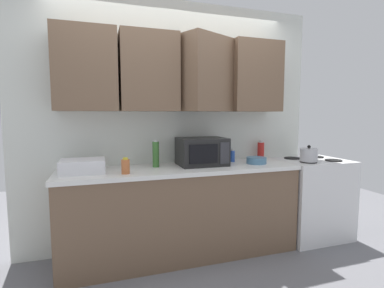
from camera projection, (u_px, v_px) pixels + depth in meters
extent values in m
cube|color=silver|center=(173.00, 125.00, 3.13)|extent=(3.21, 0.06, 2.60)
cube|color=brown|center=(86.00, 70.00, 2.64)|extent=(0.55, 0.33, 0.75)
cube|color=brown|center=(149.00, 73.00, 2.81)|extent=(0.55, 0.33, 0.75)
cube|color=brown|center=(206.00, 75.00, 2.95)|extent=(0.64, 0.54, 0.75)
cube|color=brown|center=(254.00, 77.00, 3.17)|extent=(0.55, 0.33, 0.75)
cube|color=brown|center=(182.00, 213.00, 2.91)|extent=(2.31, 0.60, 0.86)
cube|color=white|center=(182.00, 169.00, 2.86)|extent=(2.34, 0.63, 0.04)
cube|color=silver|center=(311.00, 198.00, 3.36)|extent=(0.76, 0.64, 0.90)
cylinder|color=black|center=(308.00, 162.00, 3.13)|extent=(0.18, 0.18, 0.01)
cylinder|color=black|center=(333.00, 160.00, 3.24)|extent=(0.18, 0.18, 0.01)
cylinder|color=black|center=(292.00, 158.00, 3.40)|extent=(0.18, 0.18, 0.01)
cylinder|color=black|center=(316.00, 157.00, 3.50)|extent=(0.18, 0.18, 0.01)
cylinder|color=#B2B2B7|center=(309.00, 155.00, 3.13)|extent=(0.18, 0.18, 0.14)
sphere|color=black|center=(309.00, 147.00, 3.12)|extent=(0.04, 0.04, 0.04)
cube|color=black|center=(202.00, 151.00, 2.96)|extent=(0.48, 0.36, 0.28)
cube|color=black|center=(204.00, 154.00, 2.77)|extent=(0.29, 0.01, 0.18)
cube|color=#2D2D33|center=(225.00, 153.00, 2.84)|extent=(0.10, 0.01, 0.21)
cube|color=silver|center=(83.00, 166.00, 2.57)|extent=(0.38, 0.30, 0.12)
cylinder|color=#386B2D|center=(156.00, 154.00, 2.84)|extent=(0.06, 0.06, 0.25)
cylinder|color=silver|center=(156.00, 141.00, 2.83)|extent=(0.04, 0.04, 0.02)
cylinder|color=#2D56B7|center=(232.00, 156.00, 3.18)|extent=(0.06, 0.06, 0.12)
cylinder|color=silver|center=(232.00, 150.00, 3.17)|extent=(0.04, 0.04, 0.02)
cylinder|color=#BC6638|center=(126.00, 167.00, 2.53)|extent=(0.07, 0.07, 0.13)
cylinder|color=yellow|center=(125.00, 159.00, 2.52)|extent=(0.04, 0.04, 0.02)
cylinder|color=red|center=(261.00, 151.00, 3.36)|extent=(0.08, 0.08, 0.19)
cylinder|color=silver|center=(261.00, 141.00, 3.35)|extent=(0.04, 0.04, 0.03)
cylinder|color=teal|center=(256.00, 160.00, 3.06)|extent=(0.21, 0.21, 0.07)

